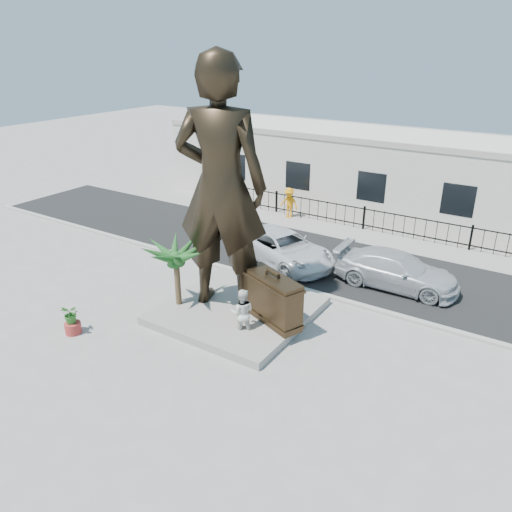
{
  "coord_description": "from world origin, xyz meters",
  "views": [
    {
      "loc": [
        8.95,
        -11.89,
        9.41
      ],
      "look_at": [
        0.0,
        2.0,
        2.3
      ],
      "focal_mm": 35.0,
      "sensor_mm": 36.0,
      "label": 1
    }
  ],
  "objects_px": {
    "suitcase": "(272,299)",
    "car_white": "(284,248)",
    "statue": "(221,187)",
    "tourist": "(242,313)"
  },
  "relations": [
    {
      "from": "suitcase",
      "to": "tourist",
      "type": "height_order",
      "value": "suitcase"
    },
    {
      "from": "suitcase",
      "to": "tourist",
      "type": "xyz_separation_m",
      "value": [
        -0.62,
        -0.95,
        -0.3
      ]
    },
    {
      "from": "suitcase",
      "to": "tourist",
      "type": "bearing_deg",
      "value": -100.95
    },
    {
      "from": "statue",
      "to": "suitcase",
      "type": "bearing_deg",
      "value": 157.18
    },
    {
      "from": "statue",
      "to": "suitcase",
      "type": "relative_size",
      "value": 3.64
    },
    {
      "from": "suitcase",
      "to": "car_white",
      "type": "bearing_deg",
      "value": 137.94
    },
    {
      "from": "statue",
      "to": "car_white",
      "type": "relative_size",
      "value": 1.7
    },
    {
      "from": "statue",
      "to": "tourist",
      "type": "bearing_deg",
      "value": 127.07
    },
    {
      "from": "tourist",
      "to": "statue",
      "type": "bearing_deg",
      "value": -65.78
    },
    {
      "from": "suitcase",
      "to": "car_white",
      "type": "xyz_separation_m",
      "value": [
        -2.49,
        5.15,
        -0.42
      ]
    }
  ]
}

